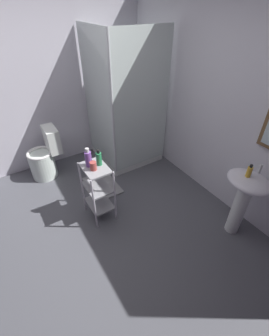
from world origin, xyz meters
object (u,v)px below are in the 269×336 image
storage_cart (98,188)px  toilet (45,158)px  pedestal_sink (244,194)px  hand_soap_bottle (249,171)px  shower_stall (124,135)px  conditioner_bottle_purple (88,158)px  bath_mat (102,185)px  rinse_cup (93,166)px  body_wash_bottle_green (99,158)px

storage_cart → toilet: bearing=-164.2°
pedestal_sink → hand_soap_bottle: size_ratio=5.69×
shower_stall → conditioner_bottle_purple: 1.32m
storage_cart → conditioner_bottle_purple: conditioner_bottle_purple is taller
pedestal_sink → shower_stall: bearing=-170.5°
shower_stall → storage_cart: size_ratio=2.70×
shower_stall → bath_mat: 0.89m
rinse_cup → bath_mat: bearing=151.1°
toilet → conditioner_bottle_purple: size_ratio=3.38×
toilet → bath_mat: size_ratio=1.27×
bath_mat → toilet: bearing=-139.5°
storage_cart → hand_soap_bottle: (1.04, 1.19, 0.44)m
hand_soap_bottle → bath_mat: (-1.53, -0.94, -0.86)m
body_wash_bottle_green → rinse_cup: (0.05, -0.09, -0.03)m
toilet → hand_soap_bottle: (2.21, 1.52, 0.56)m
shower_stall → conditioner_bottle_purple: shower_stall is taller
toilet → rinse_cup: 1.33m
conditioner_bottle_purple → bath_mat: 0.98m
body_wash_bottle_green → hand_soap_bottle: bearing=46.7°
toilet → body_wash_bottle_green: 1.32m
pedestal_sink → rinse_cup: 1.63m
storage_cart → body_wash_bottle_green: bearing=108.1°
storage_cart → bath_mat: bearing=152.3°
storage_cart → conditioner_bottle_purple: size_ratio=3.29×
toilet → shower_stall: bearing=78.3°
body_wash_bottle_green → conditioner_bottle_purple: bearing=-111.0°
shower_stall → bath_mat: shower_stall is taller
shower_stall → pedestal_sink: shower_stall is taller
pedestal_sink → conditioner_bottle_purple: (-1.12, -1.26, 0.26)m
pedestal_sink → storage_cart: 1.62m
hand_soap_bottle → bath_mat: bearing=-148.5°
pedestal_sink → storage_cart: bearing=-131.0°
pedestal_sink → rinse_cup: rinse_cup is taller
storage_cart → rinse_cup: 0.35m
conditioner_bottle_purple → rinse_cup: conditioner_bottle_purple is taller
shower_stall → hand_soap_bottle: (1.96, 0.30, 0.41)m
rinse_cup → storage_cart: bearing=136.4°
pedestal_sink → body_wash_bottle_green: bearing=-133.1°
shower_stall → rinse_cup: (0.95, -0.92, 0.32)m
rinse_cup → body_wash_bottle_green: bearing=118.9°
hand_soap_bottle → toilet: bearing=-145.5°
rinse_cup → hand_soap_bottle: bearing=50.4°
bath_mat → shower_stall: bearing=124.6°
storage_cart → bath_mat: storage_cart is taller
body_wash_bottle_green → shower_stall: bearing=137.6°
body_wash_bottle_green → rinse_cup: body_wash_bottle_green is taller
toilet → bath_mat: (0.69, 0.59, -0.31)m
pedestal_sink → rinse_cup: bearing=-129.5°
storage_cart → hand_soap_bottle: size_ratio=5.20×
storage_cart → rinse_cup: bearing=-43.6°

